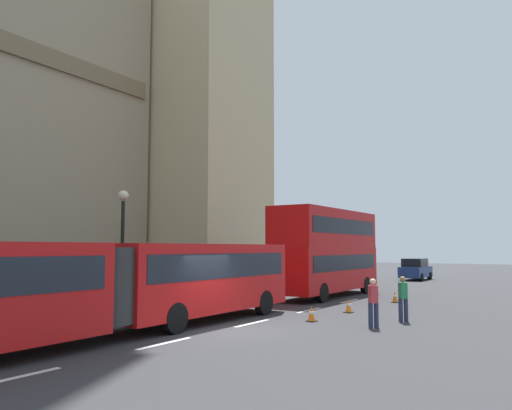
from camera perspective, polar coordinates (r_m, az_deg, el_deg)
The scene contains 11 objects.
ground_plane at distance 17.41m, azimuth -3.67°, elevation -14.00°, with size 160.00×160.00×0.00m, color #333335.
lane_centre_marking at distance 16.96m, azimuth -4.85°, elevation -14.21°, with size 25.20×0.16×0.01m.
articulated_bus at distance 15.91m, azimuth -17.58°, elevation -8.31°, with size 18.44×2.54×2.90m.
double_decker_bus at distance 29.09m, azimuth 8.04°, elevation -4.95°, with size 9.52×2.54×4.90m.
sedan_lead at distance 45.83m, azimuth 17.69°, elevation -6.98°, with size 4.40×1.86×1.85m.
traffic_cone_west at distance 19.38m, azimuth 6.33°, elevation -12.20°, with size 0.36×0.36×0.58m.
traffic_cone_middle at distance 22.20m, azimuth 10.48°, elevation -11.22°, with size 0.36×0.36×0.58m.
traffic_cone_east at distance 26.75m, azimuth 15.53°, elevation -10.03°, with size 0.36×0.36×0.58m.
street_lamp at distance 22.58m, azimuth -14.95°, elevation -3.98°, with size 0.44×0.44×5.27m.
pedestrian_near_cones at distance 18.13m, azimuth 13.18°, elevation -10.60°, with size 0.46×0.43×1.69m.
pedestrian_by_kerb at distance 19.89m, azimuth 16.37°, elevation -10.02°, with size 0.47×0.42×1.69m.
Camera 1 is at (-13.84, -10.21, 2.75)m, focal length 35.18 mm.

